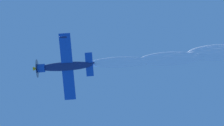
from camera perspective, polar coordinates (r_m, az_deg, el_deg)
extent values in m
ellipsoid|color=navy|center=(66.06, -5.34, -0.39)|extent=(1.59, 7.18, 1.40)
cylinder|color=#194CB2|center=(66.46, -8.14, -0.60)|extent=(1.32, 1.03, 1.31)
cone|color=yellow|center=(66.56, -8.73, -0.64)|extent=(0.63, 0.78, 0.63)
cylinder|color=#3F3F47|center=(66.54, -8.60, -0.63)|extent=(2.82, 0.17, 2.82)
cube|color=#194CB2|center=(65.88, -5.16, -0.45)|extent=(9.03, 1.86, 1.54)
ellipsoid|color=navy|center=(63.76, -5.60, 2.97)|extent=(0.33, 0.98, 0.32)
ellipsoid|color=navy|center=(68.23, -4.74, -3.65)|extent=(0.33, 0.98, 0.32)
cube|color=#194CB2|center=(65.87, -2.63, -0.16)|extent=(3.25, 1.10, 0.61)
cube|color=navy|center=(66.33, -2.56, 0.08)|extent=(0.35, 1.21, 1.22)
ellipsoid|color=#1E232D|center=(66.47, -5.59, -0.21)|extent=(0.91, 1.66, 0.83)
ellipsoid|color=white|center=(66.17, 0.95, 0.09)|extent=(1.81, 8.53, 1.98)
ellipsoid|color=white|center=(66.58, 6.70, 0.49)|extent=(2.19, 8.57, 2.37)
ellipsoid|color=white|center=(68.04, 12.10, 1.16)|extent=(2.58, 8.61, 2.76)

